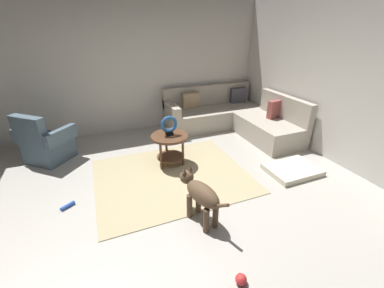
# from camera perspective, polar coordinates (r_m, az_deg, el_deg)

# --- Properties ---
(ground_plane) EXTENTS (6.00, 6.00, 0.10)m
(ground_plane) POSITION_cam_1_polar(r_m,az_deg,el_deg) (3.34, -3.40, -14.84)
(ground_plane) COLOR #B7B2A8
(wall_back) EXTENTS (6.00, 0.12, 2.70)m
(wall_back) POSITION_cam_1_polar(r_m,az_deg,el_deg) (5.47, -14.35, 16.93)
(wall_back) COLOR silver
(wall_back) RESTS_ON ground_plane
(wall_right) EXTENTS (0.12, 6.00, 2.70)m
(wall_right) POSITION_cam_1_polar(r_m,az_deg,el_deg) (4.50, 35.05, 11.35)
(wall_right) COLOR silver
(wall_right) RESTS_ON ground_plane
(area_rug) EXTENTS (2.30, 1.90, 0.01)m
(area_rug) POSITION_cam_1_polar(r_m,az_deg,el_deg) (3.88, -4.70, -7.39)
(area_rug) COLOR tan
(area_rug) RESTS_ON ground_plane
(sectional_couch) EXTENTS (2.20, 2.25, 0.88)m
(sectional_couch) POSITION_cam_1_polar(r_m,az_deg,el_deg) (5.54, 9.38, 6.15)
(sectional_couch) COLOR #B2A899
(sectional_couch) RESTS_ON ground_plane
(armchair) EXTENTS (1.00, 0.98, 0.88)m
(armchair) POSITION_cam_1_polar(r_m,az_deg,el_deg) (4.83, -31.02, 0.03)
(armchair) COLOR #4C6070
(armchair) RESTS_ON ground_plane
(side_table) EXTENTS (0.60, 0.60, 0.54)m
(side_table) POSITION_cam_1_polar(r_m,az_deg,el_deg) (4.00, -5.22, 0.44)
(side_table) COLOR brown
(side_table) RESTS_ON ground_plane
(torus_sculpture) EXTENTS (0.28, 0.08, 0.33)m
(torus_sculpture) POSITION_cam_1_polar(r_m,az_deg,el_deg) (3.89, -5.40, 4.37)
(torus_sculpture) COLOR black
(torus_sculpture) RESTS_ON side_table
(dog_bed_mat) EXTENTS (0.80, 0.60, 0.09)m
(dog_bed_mat) POSITION_cam_1_polar(r_m,az_deg,el_deg) (4.26, 22.36, -5.57)
(dog_bed_mat) COLOR beige
(dog_bed_mat) RESTS_ON ground_plane
(dog) EXTENTS (0.35, 0.83, 0.63)m
(dog) POSITION_cam_1_polar(r_m,az_deg,el_deg) (2.88, 1.90, -11.57)
(dog) COLOR brown
(dog) RESTS_ON ground_plane
(dog_toy_ball) EXTENTS (0.11, 0.11, 0.11)m
(dog_toy_ball) POSITION_cam_1_polar(r_m,az_deg,el_deg) (2.57, 11.37, -28.58)
(dog_toy_ball) COLOR red
(dog_toy_ball) RESTS_ON ground_plane
(dog_toy_rope) EXTENTS (0.18, 0.14, 0.05)m
(dog_toy_rope) POSITION_cam_1_polar(r_m,az_deg,el_deg) (3.64, -27.04, -12.73)
(dog_toy_rope) COLOR blue
(dog_toy_rope) RESTS_ON ground_plane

